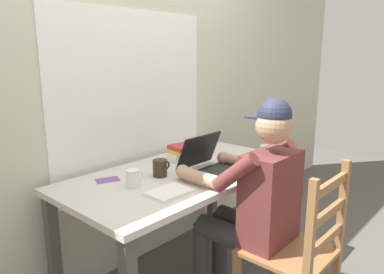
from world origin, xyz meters
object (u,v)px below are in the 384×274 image
Objects in this scene: coffee_mug_dark at (160,168)px; book_stack_main at (183,152)px; desk at (184,186)px; landscape_photo_print at (108,180)px; computer_mouse at (245,160)px; seated_person at (253,197)px; wooden_chair at (298,252)px; coffee_mug_spare at (133,178)px; coffee_mug_white at (265,152)px; laptop at (211,164)px.

book_stack_main is at bearing 21.07° from coffee_mug_dark.
book_stack_main is (0.18, 0.17, 0.15)m from desk.
computer_mouse is at bearing -3.41° from landscape_photo_print.
wooden_chair is at bearing -90.00° from seated_person.
coffee_mug_spare is (-0.45, 0.76, 0.34)m from wooden_chair.
desk is 7.28× the size of book_stack_main.
laptop is at bearing 168.84° from coffee_mug_white.
coffee_mug_spare is (-0.97, 0.24, 0.00)m from coffee_mug_white.
coffee_mug_white is 1.00m from coffee_mug_spare.
coffee_mug_spare is at bearing 133.13° from seated_person.
desk is at bearing -2.69° from coffee_mug_spare.
laptop is 0.50m from coffee_mug_spare.
coffee_mug_dark is 0.22m from coffee_mug_spare.
coffee_mug_dark is at bearing -11.93° from landscape_photo_print.
seated_person is 0.67m from coffee_mug_spare.
book_stack_main reaches higher than coffee_mug_spare.
computer_mouse is at bearing 167.64° from coffee_mug_white.
computer_mouse reaches higher than landscape_photo_print.
laptop is 2.72× the size of coffee_mug_dark.
seated_person is 9.63× the size of landscape_photo_print.
seated_person is 6.02× the size of book_stack_main.
seated_person reaches higher than coffee_mug_spare.
laptop is (0.10, -0.13, 0.15)m from desk.
coffee_mug_spare is (-0.22, -0.02, -0.00)m from coffee_mug_dark.
wooden_chair reaches higher than computer_mouse.
desk is 1.21× the size of seated_person.
laptop is 1.59× the size of book_stack_main.
coffee_mug_spare is (-0.78, 0.20, 0.03)m from computer_mouse.
computer_mouse is 0.90m from landscape_photo_print.
laptop is at bearing 169.59° from computer_mouse.
computer_mouse is 0.89× the size of coffee_mug_spare.
laptop reaches higher than computer_mouse.
wooden_chair is 0.88m from coffee_mug_dark.
laptop is 2.54× the size of landscape_photo_print.
book_stack_main is 0.59m from landscape_photo_print.
coffee_mug_white is (0.19, -0.04, 0.03)m from computer_mouse.
desk is at bearing 98.43° from seated_person.
computer_mouse is at bearing 59.35° from wooden_chair.
coffee_mug_dark is at bearing 114.68° from seated_person.
desk is 0.41m from coffee_mug_spare.
coffee_mug_white is at bearing -1.04° from landscape_photo_print.
coffee_mug_spare is 0.54× the size of book_stack_main.
coffee_mug_dark is 1.08× the size of coffee_mug_spare.
laptop is at bearing -104.02° from book_stack_main.
landscape_photo_print reaches higher than desk.
desk is 13.54× the size of coffee_mug_white.
coffee_mug_dark is 0.93× the size of landscape_photo_print.
coffee_mug_spare is (-0.48, 0.15, -0.00)m from laptop.
wooden_chair is at bearing -59.43° from coffee_mug_spare.
landscape_photo_print is at bearing 116.75° from wooden_chair.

